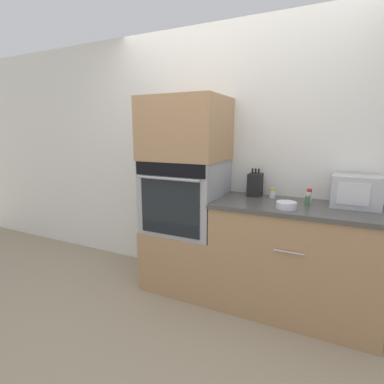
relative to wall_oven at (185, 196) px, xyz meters
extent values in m
plane|color=gray|center=(0.36, -0.30, -0.91)|extent=(12.00, 12.00, 0.00)
cube|color=silver|center=(0.36, 0.33, 0.34)|extent=(8.00, 0.05, 2.50)
cube|color=#A87F56|center=(0.00, 0.00, -0.63)|extent=(0.72, 0.60, 0.58)
cube|color=#9EA0A5|center=(0.00, 0.00, 0.00)|extent=(0.70, 0.59, 0.67)
cube|color=black|center=(0.00, -0.30, 0.28)|extent=(0.67, 0.01, 0.11)
cube|color=#33E54C|center=(0.00, -0.30, 0.28)|extent=(0.09, 0.00, 0.03)
cube|color=black|center=(0.00, -0.30, -0.05)|extent=(0.57, 0.01, 0.50)
cylinder|color=#9EA0A5|center=(0.00, -0.33, 0.21)|extent=(0.60, 0.02, 0.02)
cube|color=#A87F56|center=(0.00, 0.00, 0.62)|extent=(0.72, 0.60, 0.56)
cube|color=#A87F56|center=(1.01, 0.00, -0.47)|extent=(1.30, 0.60, 0.90)
cube|color=#474442|center=(1.01, 0.00, 0.00)|extent=(1.32, 0.63, 0.03)
cylinder|color=#B7B7BC|center=(1.01, -0.31, -0.27)|extent=(0.22, 0.01, 0.01)
cube|color=#B2B5BA|center=(1.42, 0.15, 0.14)|extent=(0.35, 0.28, 0.25)
cube|color=silver|center=(1.40, 0.01, 0.14)|extent=(0.22, 0.01, 0.17)
cube|color=black|center=(0.61, 0.20, 0.12)|extent=(0.11, 0.15, 0.21)
cylinder|color=black|center=(0.59, 0.20, 0.25)|extent=(0.02, 0.02, 0.04)
cylinder|color=black|center=(0.61, 0.20, 0.25)|extent=(0.02, 0.02, 0.04)
cylinder|color=black|center=(0.64, 0.20, 0.25)|extent=(0.02, 0.02, 0.04)
cylinder|color=silver|center=(0.95, -0.16, 0.04)|extent=(0.15, 0.15, 0.05)
cylinder|color=silver|center=(1.08, 0.15, 0.06)|extent=(0.04, 0.04, 0.09)
cylinder|color=red|center=(1.08, 0.15, 0.12)|extent=(0.04, 0.04, 0.02)
cylinder|color=#427047|center=(1.09, 0.01, 0.06)|extent=(0.04, 0.04, 0.08)
cylinder|color=#B7B7BC|center=(1.09, 0.01, 0.11)|extent=(0.04, 0.04, 0.02)
cylinder|color=silver|center=(0.78, 0.19, 0.05)|extent=(0.06, 0.06, 0.07)
cylinder|color=gold|center=(0.78, 0.19, 0.09)|extent=(0.05, 0.05, 0.02)
camera|label=1|loc=(1.29, -2.46, 0.59)|focal=28.00mm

